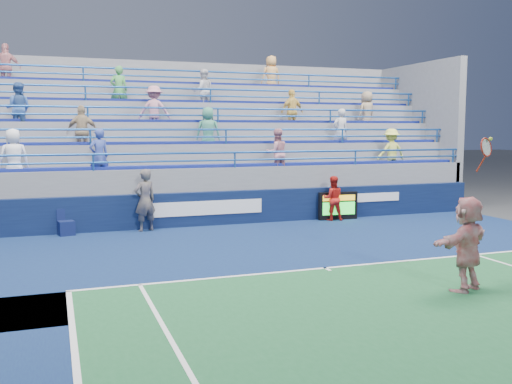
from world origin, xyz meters
name	(u,v)px	position (x,y,z in m)	size (l,w,h in m)	color
ground	(325,269)	(0.00, 0.00, 0.00)	(120.00, 120.00, 0.00)	#333538
sponsor_wall	(237,207)	(0.00, 6.50, 0.55)	(18.00, 0.32, 1.10)	#091335
bleacher_stand	(207,170)	(-0.01, 10.27, 1.55)	(18.00, 5.60, 6.13)	slate
serve_speed_board	(338,206)	(3.53, 6.13, 0.48)	(1.40, 0.25, 0.96)	black
judge_chair	(66,227)	(-5.35, 6.19, 0.25)	(0.52, 0.52, 0.78)	#0D1741
tennis_player	(467,244)	(1.78, -2.46, 0.93)	(1.79, 1.17, 2.96)	silver
line_judge	(145,200)	(-3.06, 6.09, 0.96)	(0.70, 0.46, 1.92)	#141639
ball_girl	(333,198)	(3.28, 6.05, 0.76)	(0.74, 0.58, 1.53)	red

